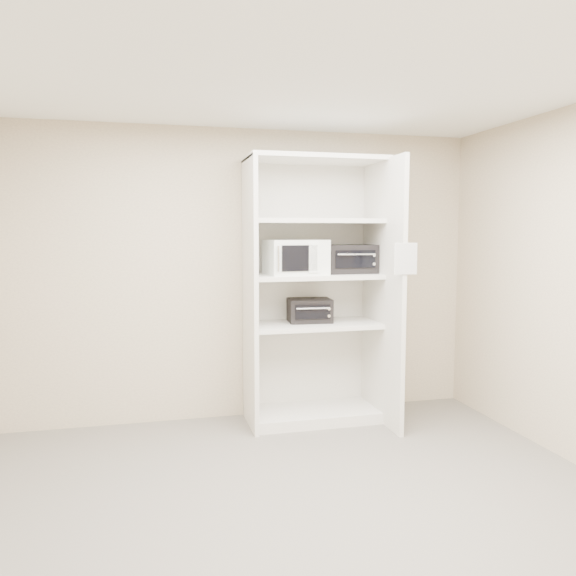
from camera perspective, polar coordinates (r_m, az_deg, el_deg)
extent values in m
cube|color=#676458|center=(3.74, 0.81, -22.17)|extent=(4.50, 4.00, 0.01)
cube|color=white|center=(3.44, 0.88, 21.72)|extent=(4.50, 4.00, 0.01)
cube|color=beige|center=(5.28, -4.69, 1.33)|extent=(4.50, 0.02, 2.70)
cube|color=beige|center=(1.52, 20.73, -9.87)|extent=(4.50, 0.02, 2.70)
cube|color=silver|center=(4.99, -3.86, -0.65)|extent=(0.04, 0.60, 2.40)
cube|color=silver|center=(5.19, 9.60, -0.47)|extent=(0.04, 0.90, 2.40)
cube|color=silver|center=(5.42, 1.84, -0.14)|extent=(1.24, 0.02, 2.40)
cube|color=silver|center=(5.39, 2.64, -12.70)|extent=(1.16, 0.56, 0.10)
cube|color=silver|center=(5.18, 2.68, -3.75)|extent=(1.16, 0.56, 0.04)
cube|color=silver|center=(5.13, 2.71, 1.22)|extent=(1.16, 0.56, 0.04)
cube|color=silver|center=(5.12, 2.73, 6.81)|extent=(1.16, 0.56, 0.04)
cube|color=silver|center=(5.16, 2.76, 12.93)|extent=(1.24, 0.60, 0.04)
cube|color=white|center=(5.05, 0.77, 3.15)|extent=(0.55, 0.43, 0.31)
cube|color=black|center=(5.25, 6.18, 2.96)|extent=(0.46, 0.35, 0.26)
cube|color=black|center=(5.21, 2.21, -2.28)|extent=(0.42, 0.33, 0.22)
cube|color=white|center=(4.75, 11.88, 2.93)|extent=(0.20, 0.01, 0.26)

